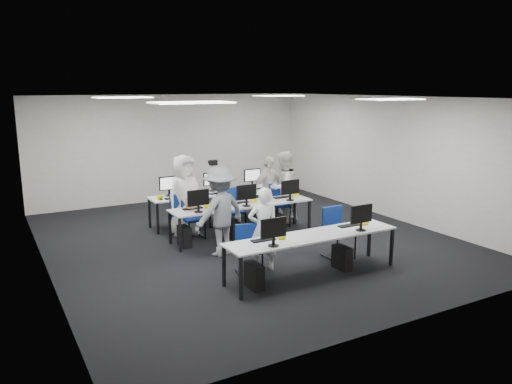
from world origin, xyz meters
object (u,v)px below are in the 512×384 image
chair_7 (262,212)px  student_2 (185,196)px  chair_0 (249,259)px  chair_4 (279,212)px  desk_mid (243,206)px  chair_2 (193,226)px  student_1 (283,187)px  chair_6 (224,215)px  desk_front (313,238)px  chair_3 (233,219)px  chair_5 (180,221)px  chair_1 (338,242)px  photographer (220,211)px  student_0 (263,229)px  student_3 (268,189)px

chair_7 → student_2: 2.11m
chair_0 → chair_4: 3.30m
desk_mid → chair_4: size_ratio=3.38×
student_2 → chair_2: bearing=-92.9°
chair_2 → student_1: 2.47m
chair_6 → student_2: 1.16m
desk_front → student_2: (-1.04, 3.34, 0.21)m
chair_4 → chair_6: chair_6 is taller
chair_0 → chair_2: chair_0 is taller
student_1 → chair_3: bearing=-13.0°
chair_5 → desk_front: bearing=-55.5°
desk_front → desk_mid: bearing=90.0°
chair_5 → chair_6: size_ratio=0.97×
student_1 → chair_1: bearing=63.0°
chair_5 → chair_7: chair_5 is taller
student_1 → photographer: size_ratio=0.99×
desk_front → student_1: 3.52m
student_0 → chair_3: bearing=-90.0°
chair_2 → chair_6: bearing=21.3°
chair_1 → chair_7: chair_1 is taller
chair_2 → student_3: (2.11, 0.39, 0.54)m
chair_3 → photographer: bearing=-126.5°
chair_3 → chair_7: 0.99m
student_3 → chair_0: bearing=-139.4°
student_0 → chair_0: bearing=24.8°
chair_2 → student_3: size_ratio=0.52×
student_3 → photographer: (-2.07, -1.68, 0.07)m
desk_mid → chair_7: size_ratio=3.88×
desk_front → chair_0: (-0.93, 0.59, -0.41)m
chair_6 → chair_7: bearing=-22.3°
chair_6 → student_1: 1.58m
desk_front → desk_mid: same height
chair_0 → student_2: 2.82m
chair_6 → student_2: student_2 is taller
desk_front → chair_4: size_ratio=3.38×
student_0 → student_1: 3.27m
chair_7 → photographer: size_ratio=0.47×
chair_4 → student_3: size_ratio=0.60×
chair_5 → chair_6: bearing=14.3°
chair_0 → chair_7: size_ratio=1.04×
chair_6 → student_0: 2.88m
chair_3 → student_0: student_0 is taller
chair_6 → student_2: bearing=164.5°
student_0 → chair_5: bearing=-65.5°
desk_front → student_2: student_2 is taller
desk_front → chair_6: (-0.04, 3.44, -0.38)m
desk_mid → chair_4: bearing=21.5°
chair_4 → photographer: 2.59m
chair_5 → student_1: (2.53, -0.27, 0.56)m
chair_5 → student_0: bearing=-63.1°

